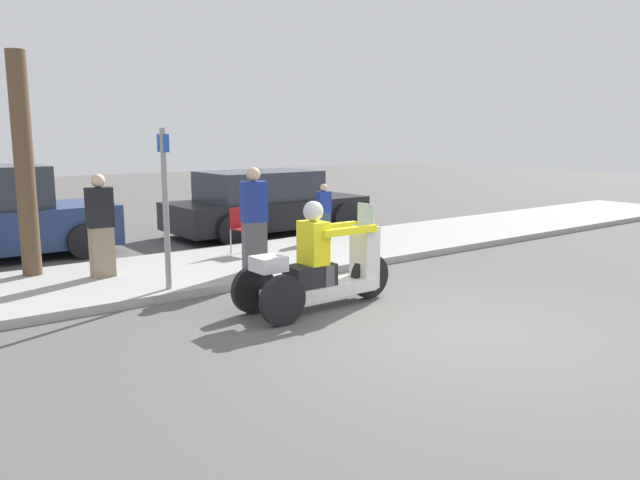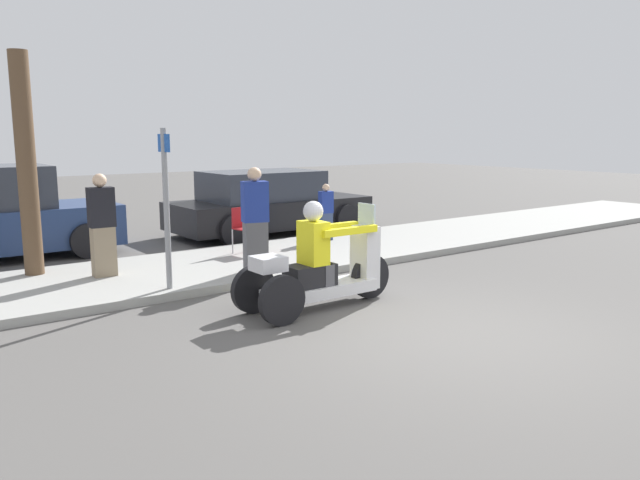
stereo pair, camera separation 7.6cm
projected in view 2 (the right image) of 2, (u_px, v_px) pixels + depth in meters
ground_plane at (447, 335)px, 7.04m from camera, size 60.00×60.00×0.00m
sidewalk_strip at (244, 263)px, 10.67m from camera, size 28.00×2.80×0.12m
motorcycle_trike at (320, 270)px, 8.04m from camera, size 2.27×0.75×1.41m
spectator_mid_group at (255, 222)px, 9.57m from camera, size 0.43×0.32×1.62m
spectator_by_tree at (326, 213)px, 12.50m from camera, size 0.29×0.20×1.13m
spectator_far_back at (102, 227)px, 9.30m from camera, size 0.37×0.23×1.54m
folding_chair_curbside at (246, 225)px, 11.16m from camera, size 0.52×0.52×0.82m
parked_car_lot_center at (268, 204)px, 14.07m from camera, size 4.52×2.06×1.42m
tree_trunk at (26, 165)px, 9.27m from camera, size 0.28×0.28×3.32m
street_sign at (166, 203)px, 8.47m from camera, size 0.08×0.36×2.20m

